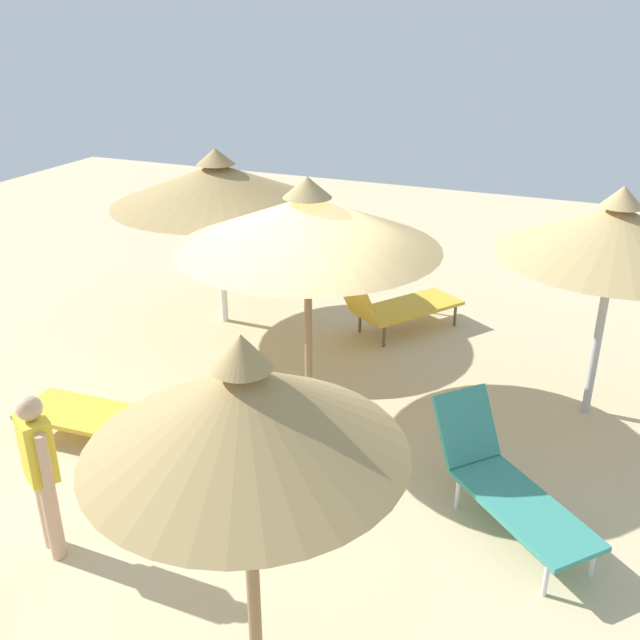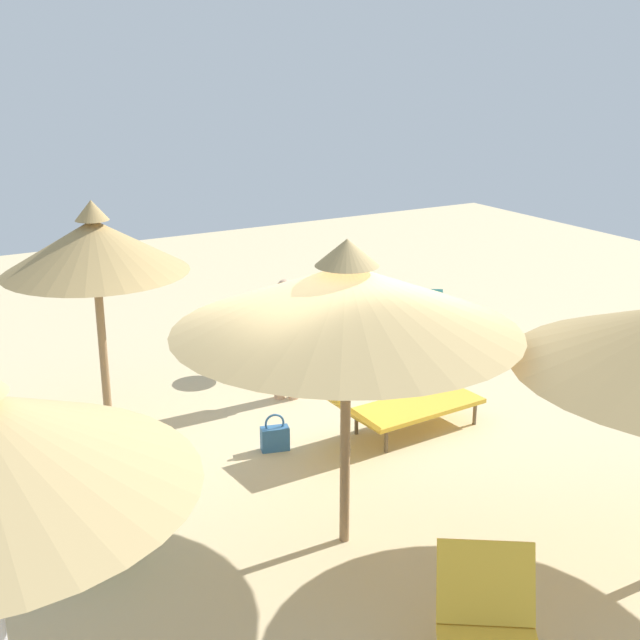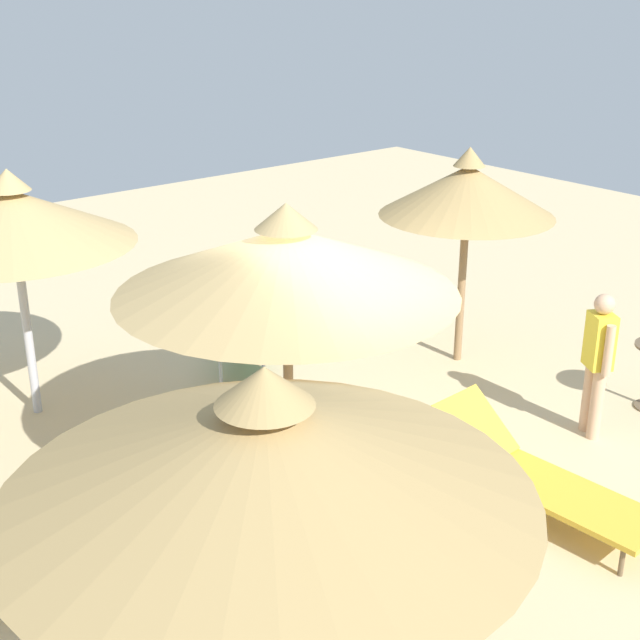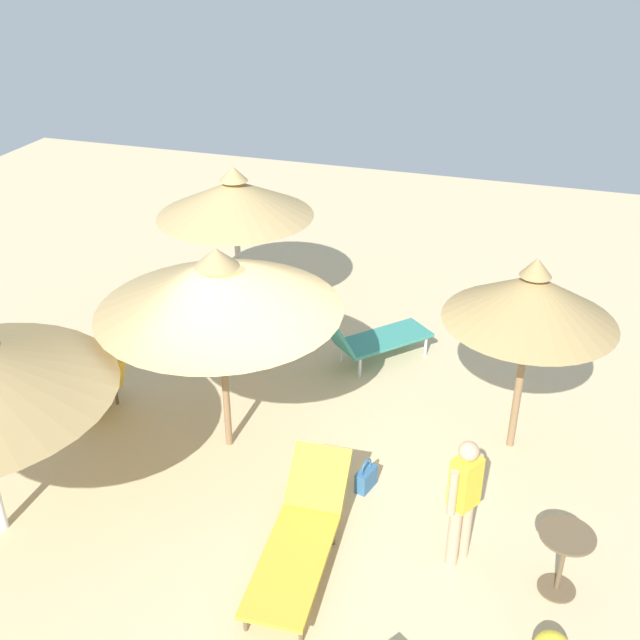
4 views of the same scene
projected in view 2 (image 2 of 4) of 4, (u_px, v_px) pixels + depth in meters
The scene contains 10 objects.
ground at pixel (320, 499), 8.29m from camera, with size 24.00×24.00×0.10m, color beige.
parasol_umbrella_far_left at pixel (347, 298), 6.84m from camera, with size 2.88×2.88×2.72m.
parasol_umbrella_near_right at pixel (94, 246), 9.19m from camera, with size 2.03×2.03×2.61m.
lounge_chair_near_left at pixel (394, 406), 9.43m from camera, with size 0.77×2.14×0.79m.
lounge_chair_front at pixel (423, 335), 11.86m from camera, with size 2.10×1.71×0.73m.
lounge_chair_edge at pixel (27, 505), 7.22m from camera, with size 1.63×1.71×0.99m.
person_standing_far_left at pixel (286, 332), 10.30m from camera, with size 0.33×0.42×1.53m.
handbag at pixel (275, 437), 9.16m from camera, with size 0.22×0.33×0.42m.
side_table_round at pixel (257, 335), 11.30m from camera, with size 0.54×0.54×0.74m.
beach_ball at pixel (316, 348), 11.81m from camera, with size 0.34×0.34×0.34m, color yellow.
Camera 2 is at (6.36, -3.70, 4.15)m, focal length 47.68 mm.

